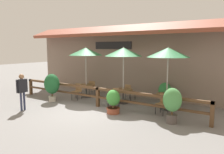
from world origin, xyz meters
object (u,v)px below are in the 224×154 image
Objects in this scene: dining_table_near at (86,87)px; chair_far_wallside at (172,96)px; patio_umbrella_near at (86,52)px; dining_table_far at (167,97)px; chair_far_streetside at (163,103)px; chair_near_wallside at (93,87)px; dining_table_middle at (123,92)px; potted_plant_small_flowering at (113,101)px; potted_plant_corner_fern at (52,85)px; chair_middle_wallside at (129,91)px; patio_umbrella_middle at (123,52)px; potted_plant_entrance_palm at (165,91)px; chair_middle_streetside at (114,96)px; chair_near_streetside at (77,91)px; potted_plant_tall_tropical at (172,102)px; patio_umbrella_far at (168,53)px; pedestrian at (22,87)px.

chair_far_wallside reaches higher than dining_table_near.
patio_umbrella_near is 5.22m from dining_table_far.
chair_far_streetside is 1.00× the size of chair_far_wallside.
dining_table_middle is at bearing 151.72° from chair_near_wallside.
potted_plant_small_flowering is 3.95m from potted_plant_corner_fern.
potted_plant_small_flowering is (3.03, -1.82, -2.10)m from patio_umbrella_near.
chair_far_streetside is at bearing 159.44° from chair_middle_wallside.
patio_umbrella_middle is at bearing -0.47° from patio_umbrella_near.
potted_plant_entrance_palm is at bearing 174.13° from chair_near_wallside.
patio_umbrella_middle is (2.55, -0.72, 2.15)m from chair_near_wallside.
chair_middle_streetside is (-0.06, -0.75, -2.15)m from patio_umbrella_middle.
potted_plant_small_flowering is at bearing -0.89° from potted_plant_corner_fern.
dining_table_far is 0.94× the size of potted_plant_small_flowering.
chair_near_wallside is at bearing 164.32° from dining_table_middle.
patio_umbrella_near is 2.26m from chair_near_streetside.
chair_near_wallside is 3.99m from potted_plant_small_flowering.
potted_plant_entrance_palm is at bearing 18.33° from chair_near_streetside.
potted_plant_small_flowering is at bearing -176.80° from potted_plant_tall_tropical.
patio_umbrella_near reaches higher than chair_near_streetside.
chair_far_wallside is 6.25m from potted_plant_corner_fern.
patio_umbrella_far is 2.27m from chair_far_streetside.
pedestrian is (0.24, -1.95, 0.19)m from potted_plant_corner_fern.
potted_plant_tall_tropical reaches higher than dining_table_far.
potted_plant_entrance_palm is at bearing 34.48° from patio_umbrella_middle.
dining_table_middle is 2.31m from dining_table_far.
chair_middle_streetside is 0.89× the size of dining_table_far.
dining_table_far is 0.93× the size of potted_plant_entrance_palm.
potted_plant_corner_fern is 1.97m from pedestrian.
potted_plant_small_flowering is (0.58, -2.55, 0.05)m from chair_middle_wallside.
pedestrian is at bearing 65.55° from chair_middle_wallside.
patio_umbrella_near is at bearing -164.24° from potted_plant_entrance_palm.
potted_plant_tall_tropical is (3.13, -2.41, 0.32)m from chair_middle_wallside.
patio_umbrella_near is 2.26m from chair_near_wallside.
pedestrian is (-5.55, -2.96, 0.59)m from chair_far_streetside.
potted_plant_tall_tropical is at bearing -65.65° from potted_plant_entrance_palm.
dining_table_middle is at bearing -145.52° from potted_plant_entrance_palm.
potted_plant_small_flowering reaches higher than chair_middle_wallside.
chair_far_streetside is 0.83× the size of potted_plant_small_flowering.
dining_table_middle is at bearing -0.47° from patio_umbrella_near.
chair_near_wallside is at bearing 164.32° from patio_umbrella_middle.
chair_near_wallside is at bearing 94.92° from dining_table_near.
chair_middle_wallside reaches higher than dining_table_middle.
chair_middle_wallside is 3.26m from patio_umbrella_far.
patio_umbrella_far reaches higher than chair_near_streetside.
dining_table_near is 1.13× the size of chair_middle_wallside.
pedestrian is (-3.16, -3.69, 0.49)m from dining_table_middle.
patio_umbrella_near is 1.72× the size of pedestrian.
dining_table_far is 0.67× the size of potted_plant_corner_fern.
chair_middle_wallside reaches higher than dining_table_far.
chair_far_wallside is 2.57m from potted_plant_tall_tropical.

